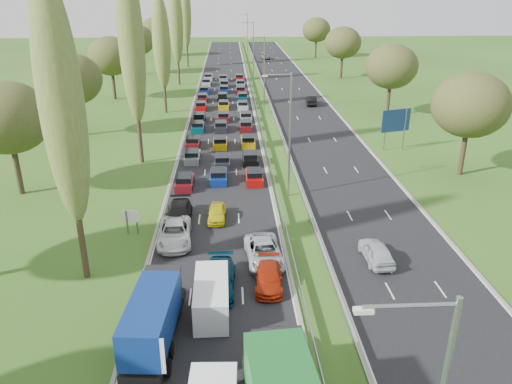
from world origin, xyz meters
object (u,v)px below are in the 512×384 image
object	(u,v)px
near_car_3	(179,214)
info_sign	(132,219)
blue_lorry	(154,315)
white_van_rear	(212,294)
direction_sign	(396,122)
near_car_2	(175,233)

from	to	relation	value
near_car_3	info_sign	size ratio (longest dim) A/B	2.58
near_car_3	blue_lorry	xyz separation A→B (m)	(0.07, -15.83, 1.00)
white_van_rear	direction_sign	size ratio (longest dim) A/B	1.03
white_van_rear	info_sign	size ratio (longest dim) A/B	2.56
direction_sign	near_car_3	bearing A→B (deg)	-142.06
near_car_3	near_car_2	bearing A→B (deg)	-91.05
near_car_3	direction_sign	xyz separation A→B (m)	(25.12, 19.58, 2.76)
near_car_3	white_van_rear	bearing A→B (deg)	-76.64
blue_lorry	direction_sign	size ratio (longest dim) A/B	1.57
white_van_rear	blue_lorry	bearing A→B (deg)	-137.49
blue_lorry	direction_sign	xyz separation A→B (m)	(25.04, 35.41, 1.76)
near_car_2	white_van_rear	distance (m)	9.82
info_sign	direction_sign	world-z (taller)	direction_sign
near_car_2	blue_lorry	world-z (taller)	blue_lorry
blue_lorry	info_sign	distance (m)	14.40
blue_lorry	near_car_3	bearing A→B (deg)	94.91
near_car_3	white_van_rear	size ratio (longest dim) A/B	1.01
near_car_3	blue_lorry	distance (m)	15.86
blue_lorry	direction_sign	distance (m)	43.41
near_car_3	direction_sign	size ratio (longest dim) A/B	1.04
white_van_rear	direction_sign	world-z (taller)	direction_sign
info_sign	direction_sign	distance (m)	36.01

